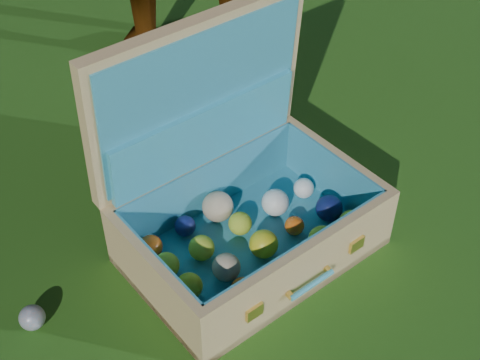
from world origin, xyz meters
name	(u,v)px	position (x,y,z in m)	size (l,w,h in m)	color
ground	(205,268)	(0.00, 0.00, 0.00)	(60.00, 60.00, 0.00)	#215114
stray_ball	(32,318)	(-0.43, -0.02, 0.03)	(0.06, 0.06, 0.06)	teal
suitcase	(235,190)	(0.11, 0.08, 0.17)	(0.72, 0.61, 0.59)	tan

